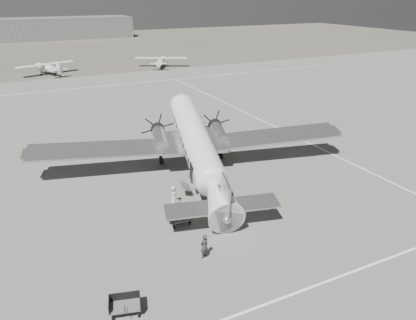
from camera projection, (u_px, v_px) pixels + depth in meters
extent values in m
plane|color=slate|center=(221.00, 178.00, 33.61)|extent=(260.00, 260.00, 0.00)
cube|color=white|center=(341.00, 276.00, 22.00)|extent=(60.00, 0.15, 0.01)
cube|color=white|center=(333.00, 154.00, 38.49)|extent=(0.15, 80.00, 0.01)
cube|color=white|center=(108.00, 86.00, 66.77)|extent=(90.00, 0.15, 0.01)
cube|color=#575549|center=(61.00, 48.00, 112.38)|extent=(260.00, 90.00, 0.01)
cube|color=slate|center=(65.00, 29.00, 133.99)|extent=(42.00, 14.00, 6.00)
cube|color=#555555|center=(64.00, 18.00, 132.73)|extent=(42.00, 14.00, 0.60)
imported|color=#323232|center=(204.00, 246.00, 23.25)|extent=(0.64, 0.50, 1.53)
imported|color=silver|center=(178.00, 210.00, 27.09)|extent=(0.87, 0.95, 1.59)
imported|color=#B0B0AD|center=(173.00, 195.00, 29.16)|extent=(0.48, 0.73, 1.48)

